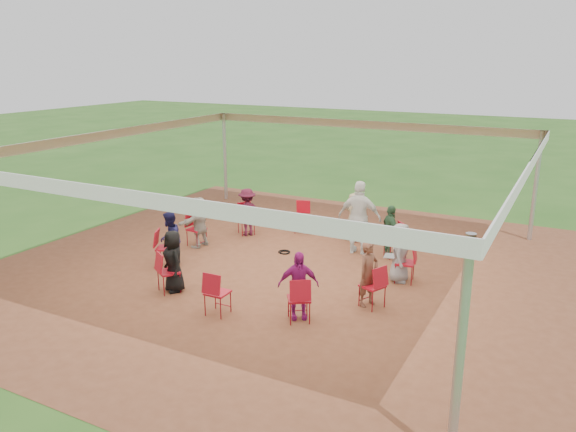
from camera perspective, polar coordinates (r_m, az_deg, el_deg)
The scene contains 26 objects.
ground at distance 13.50m, azimuth -0.41°, elevation -5.23°, with size 80.00×80.00×0.00m, color #2B561B.
dirt_patch at distance 13.49m, azimuth -0.41°, elevation -5.21°, with size 13.00×13.00×0.00m, color brown.
tent at distance 12.84m, azimuth -0.43°, elevation 4.69°, with size 10.33×10.33×3.00m.
chair_0 at distance 12.77m, azimuth 11.79°, elevation -4.69°, with size 0.42×0.44×0.90m, color #A60C1C, non-canonical shape.
chair_1 at distance 14.26m, azimuth 10.75°, elevation -2.44°, with size 0.42×0.44×0.90m, color #A60C1C, non-canonical shape.
chair_2 at distance 15.43m, azimuth 6.84°, elevation -0.86°, with size 0.42×0.44×0.90m, color #A60C1C, non-canonical shape.
chair_3 at distance 16.01m, azimuth 1.46°, elevation -0.12°, with size 0.42×0.44×0.90m, color #A60C1C, non-canonical shape.
chair_4 at distance 15.89m, azimuth -4.28°, elevation -0.29°, with size 0.42×0.44×0.90m, color #A60C1C, non-canonical shape.
chair_5 at distance 15.08m, azimuth -9.28°, elevation -1.35°, with size 0.42×0.44×0.90m, color #A60C1C, non-canonical shape.
chair_6 at distance 13.75m, azimuth -12.35°, elevation -3.21°, with size 0.42×0.44×0.90m, color #A60C1C, non-canonical shape.
chair_7 at distance 12.25m, azimuth -12.03°, elevation -5.60°, with size 0.42×0.44×0.90m, color #A60C1C, non-canonical shape.
chair_8 at distance 11.06m, azimuth -7.17°, elevation -7.76°, with size 0.42×0.44×0.90m, color #A60C1C, non-canonical shape.
chair_9 at distance 10.72m, azimuth 1.12°, elevation -8.42°, with size 0.42×0.44×0.90m, color #A60C1C, non-canonical shape.
chair_10 at distance 11.40m, azimuth 8.57°, elevation -7.07°, with size 0.42×0.44×0.90m, color #A60C1C, non-canonical shape.
person_seated_0 at distance 12.70m, azimuth 11.31°, elevation -3.67°, with size 0.66×0.37×1.35m, color gray.
person_seated_1 at distance 14.14m, azimuth 10.35°, elevation -1.60°, with size 0.79×0.40×1.35m, color #294E31.
person_seated_2 at distance 15.27m, azimuth 6.61°, elevation -0.13°, with size 0.49×0.32×1.35m, color #8F7F5C.
person_seated_3 at distance 15.71m, azimuth -4.16°, elevation 0.39°, with size 0.87×0.43×1.35m, color #3E0F1F.
person_seated_4 at distance 14.93m, azimuth -8.99°, elevation -0.59°, with size 1.25×0.47×1.35m, color #A09A8C.
person_seated_5 at distance 13.65m, azimuth -11.91°, elevation -2.32°, with size 0.65×0.38×1.35m, color #14143B.
person_seated_6 at distance 12.20m, azimuth -11.56°, elevation -4.50°, with size 0.66×0.37×1.35m, color black.
person_seated_7 at distance 10.74m, azimuth 1.04°, elevation -7.05°, with size 0.79×0.40×1.35m, color #921669.
person_seated_8 at distance 11.39m, azimuth 8.17°, elevation -5.83°, with size 0.49×0.32×1.35m, color brown.
standing_person at distance 14.27m, azimuth 7.28°, elevation -0.17°, with size 1.11×0.57×1.89m, color silver.
cable_coil at distance 14.45m, azimuth -0.37°, elevation -3.69°, with size 0.40×0.40×0.03m.
laptop at distance 12.73m, azimuth 10.59°, elevation -3.77°, with size 0.32×0.38×0.24m.
Camera 1 is at (5.94, -11.10, 4.86)m, focal length 35.00 mm.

